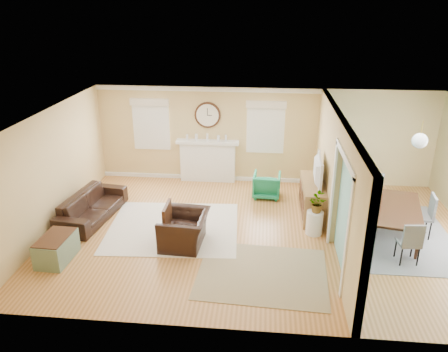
{
  "coord_description": "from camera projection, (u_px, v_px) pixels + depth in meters",
  "views": [
    {
      "loc": [
        0.04,
        -8.32,
        4.72
      ],
      "look_at": [
        -0.8,
        0.3,
        1.2
      ],
      "focal_mm": 35.0,
      "sensor_mm": 36.0,
      "label": 1
    }
  ],
  "objects": [
    {
      "name": "floor",
      "position": [
        259.0,
        234.0,
        9.45
      ],
      "size": [
        9.0,
        9.0,
        0.0
      ],
      "primitive_type": "plane",
      "color": "#A1652E",
      "rests_on": "ground"
    },
    {
      "name": "wall_back",
      "position": [
        263.0,
        136.0,
        11.73
      ],
      "size": [
        9.0,
        0.02,
        2.6
      ],
      "primitive_type": "cube",
      "color": "tan",
      "rests_on": "ground"
    },
    {
      "name": "wall_front",
      "position": [
        257.0,
        259.0,
        6.2
      ],
      "size": [
        9.0,
        0.02,
        2.6
      ],
      "primitive_type": "cube",
      "color": "tan",
      "rests_on": "ground"
    },
    {
      "name": "wall_left",
      "position": [
        51.0,
        171.0,
        9.37
      ],
      "size": [
        0.02,
        6.0,
        2.6
      ],
      "primitive_type": "cube",
      "color": "tan",
      "rests_on": "ground"
    },
    {
      "name": "ceiling",
      "position": [
        263.0,
        117.0,
        8.47
      ],
      "size": [
        9.0,
        6.0,
        0.02
      ],
      "primitive_type": "cube",
      "color": "white",
      "rests_on": "wall_back"
    },
    {
      "name": "partition",
      "position": [
        334.0,
        173.0,
        9.06
      ],
      "size": [
        0.17,
        6.0,
        2.6
      ],
      "color": "tan",
      "rests_on": "ground"
    },
    {
      "name": "fireplace",
      "position": [
        208.0,
        160.0,
        12.02
      ],
      "size": [
        1.7,
        0.3,
        1.17
      ],
      "color": "white",
      "rests_on": "ground"
    },
    {
      "name": "wall_clock",
      "position": [
        208.0,
        115.0,
        11.62
      ],
      "size": [
        0.7,
        0.07,
        0.7
      ],
      "color": "#482918",
      "rests_on": "wall_back"
    },
    {
      "name": "window_left",
      "position": [
        151.0,
        121.0,
        11.82
      ],
      "size": [
        1.05,
        0.13,
        1.42
      ],
      "color": "white",
      "rests_on": "wall_back"
    },
    {
      "name": "window_right",
      "position": [
        266.0,
        124.0,
        11.54
      ],
      "size": [
        1.05,
        0.13,
        1.42
      ],
      "color": "white",
      "rests_on": "wall_back"
    },
    {
      "name": "pendant",
      "position": [
        420.0,
        141.0,
        8.35
      ],
      "size": [
        0.3,
        0.3,
        0.55
      ],
      "color": "gold",
      "rests_on": "ceiling"
    },
    {
      "name": "rug_cream",
      "position": [
        173.0,
        227.0,
        9.71
      ],
      "size": [
        2.96,
        2.61,
        0.02
      ],
      "primitive_type": "cube",
      "rotation": [
        0.0,
        0.0,
        0.06
      ],
      "color": "#EFDFCA",
      "rests_on": "floor"
    },
    {
      "name": "rug_jute",
      "position": [
        262.0,
        273.0,
        8.08
      ],
      "size": [
        2.46,
        2.05,
        0.01
      ],
      "primitive_type": "cube",
      "rotation": [
        0.0,
        0.0,
        -0.05
      ],
      "color": "#9C8964",
      "rests_on": "floor"
    },
    {
      "name": "rug_grey",
      "position": [
        392.0,
        235.0,
        9.39
      ],
      "size": [
        2.42,
        3.03,
        0.01
      ],
      "primitive_type": "cube",
      "color": "slate",
      "rests_on": "floor"
    },
    {
      "name": "sofa",
      "position": [
        92.0,
        206.0,
        10.02
      ],
      "size": [
        1.07,
        2.17,
        0.61
      ],
      "primitive_type": "imported",
      "rotation": [
        0.0,
        0.0,
        1.44
      ],
      "color": "black",
      "rests_on": "floor"
    },
    {
      "name": "eames_chair",
      "position": [
        185.0,
        230.0,
        8.92
      ],
      "size": [
        0.98,
        1.1,
        0.68
      ],
      "primitive_type": "imported",
      "rotation": [
        0.0,
        0.0,
        -1.63
      ],
      "color": "black",
      "rests_on": "floor"
    },
    {
      "name": "green_chair",
      "position": [
        267.0,
        185.0,
        11.13
      ],
      "size": [
        0.71,
        0.73,
        0.63
      ],
      "primitive_type": "imported",
      "rotation": [
        0.0,
        0.0,
        3.08
      ],
      "color": "#0B7D51",
      "rests_on": "floor"
    },
    {
      "name": "trunk",
      "position": [
        56.0,
        248.0,
        8.42
      ],
      "size": [
        0.57,
        0.9,
        0.51
      ],
      "color": "gray",
      "rests_on": "floor"
    },
    {
      "name": "credenza",
      "position": [
        313.0,
        199.0,
        10.17
      ],
      "size": [
        0.54,
        1.58,
        0.8
      ],
      "color": "#997549",
      "rests_on": "floor"
    },
    {
      "name": "tv",
      "position": [
        315.0,
        170.0,
        9.9
      ],
      "size": [
        0.19,
        1.11,
        0.63
      ],
      "primitive_type": "imported",
      "rotation": [
        0.0,
        0.0,
        1.53
      ],
      "color": "black",
      "rests_on": "credenza"
    },
    {
      "name": "garden_stool",
      "position": [
        314.0,
        223.0,
        9.37
      ],
      "size": [
        0.36,
        0.36,
        0.53
      ],
      "primitive_type": "cylinder",
      "color": "white",
      "rests_on": "floor"
    },
    {
      "name": "potted_plant",
      "position": [
        316.0,
        203.0,
        9.19
      ],
      "size": [
        0.45,
        0.48,
        0.42
      ],
      "primitive_type": "imported",
      "rotation": [
        0.0,
        0.0,
        1.96
      ],
      "color": "#337F33",
      "rests_on": "garden_stool"
    },
    {
      "name": "dining_table",
      "position": [
        394.0,
        222.0,
        9.26
      ],
      "size": [
        1.44,
        2.08,
        0.67
      ],
      "primitive_type": "imported",
      "rotation": [
        0.0,
        0.0,
        1.36
      ],
      "color": "#482918",
      "rests_on": "floor"
    },
    {
      "name": "dining_chair_n",
      "position": [
        378.0,
        191.0,
        10.29
      ],
      "size": [
        0.47,
        0.47,
        0.89
      ],
      "color": "slate",
      "rests_on": "floor"
    },
    {
      "name": "dining_chair_s",
      "position": [
        409.0,
        238.0,
        8.26
      ],
      "size": [
        0.42,
        0.42,
        0.88
      ],
      "color": "slate",
      "rests_on": "floor"
    },
    {
      "name": "dining_chair_w",
      "position": [
        364.0,
        210.0,
        9.28
      ],
      "size": [
        0.46,
        0.46,
        0.95
      ],
      "color": "white",
      "rests_on": "floor"
    },
    {
      "name": "dining_chair_e",
      "position": [
        422.0,
        212.0,
        9.17
      ],
      "size": [
        0.47,
        0.47,
        0.96
      ],
      "color": "slate",
      "rests_on": "floor"
    }
  ]
}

